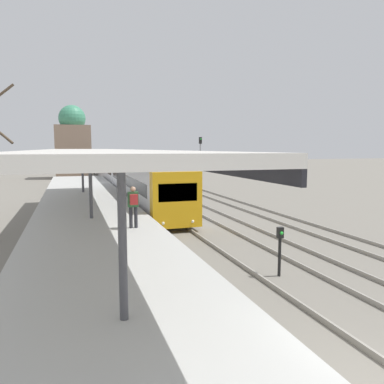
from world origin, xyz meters
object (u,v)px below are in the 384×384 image
signal_mast_far (200,156)px  signal_post_near (280,246)px  train_far (120,162)px  person_on_platform (133,204)px  train_near (108,166)px

signal_mast_far → signal_post_near: bearing=-104.0°
train_far → signal_mast_far: 29.46m
person_on_platform → train_near: (2.64, 37.63, -0.26)m
person_on_platform → signal_mast_far: signal_mast_far is taller
train_near → signal_mast_far: size_ratio=12.99×
person_on_platform → train_far: (6.04, 51.67, -0.27)m
train_near → signal_mast_far: (8.15, -14.98, 1.59)m
signal_mast_far → train_far: bearing=99.3°
train_near → person_on_platform: bearing=-94.0°
signal_post_near → signal_mast_far: bearing=76.0°
train_far → signal_post_near: train_far is taller
train_far → signal_mast_far: (4.75, -29.03, 1.60)m
person_on_platform → signal_mast_far: size_ratio=0.31×
signal_mast_far → train_near: bearing=118.5°
person_on_platform → signal_post_near: person_on_platform is taller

